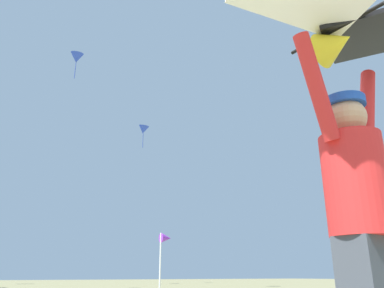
% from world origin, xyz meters
% --- Properties ---
extents(kite_flyer_person, '(0.81, 0.38, 1.92)m').
position_xyz_m(kite_flyer_person, '(-0.05, 0.05, 0.94)').
color(kite_flyer_person, '#424751').
rests_on(kite_flyer_person, ground).
extents(held_stunt_kite, '(1.74, 1.00, 0.40)m').
position_xyz_m(held_stunt_kite, '(-0.04, -0.02, 2.13)').
color(held_stunt_kite, black).
extents(distant_kite_blue_high_left, '(1.04, 1.18, 2.21)m').
position_xyz_m(distant_kite_blue_high_left, '(3.58, 24.42, 16.01)').
color(distant_kite_blue_high_left, blue).
extents(distant_kite_blue_low_right, '(1.12, 1.22, 2.11)m').
position_xyz_m(distant_kite_blue_low_right, '(10.65, 27.68, 12.75)').
color(distant_kite_blue_low_right, blue).
extents(marker_flag, '(0.30, 0.24, 1.62)m').
position_xyz_m(marker_flag, '(2.56, 7.36, 1.41)').
color(marker_flag, silver).
rests_on(marker_flag, ground).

